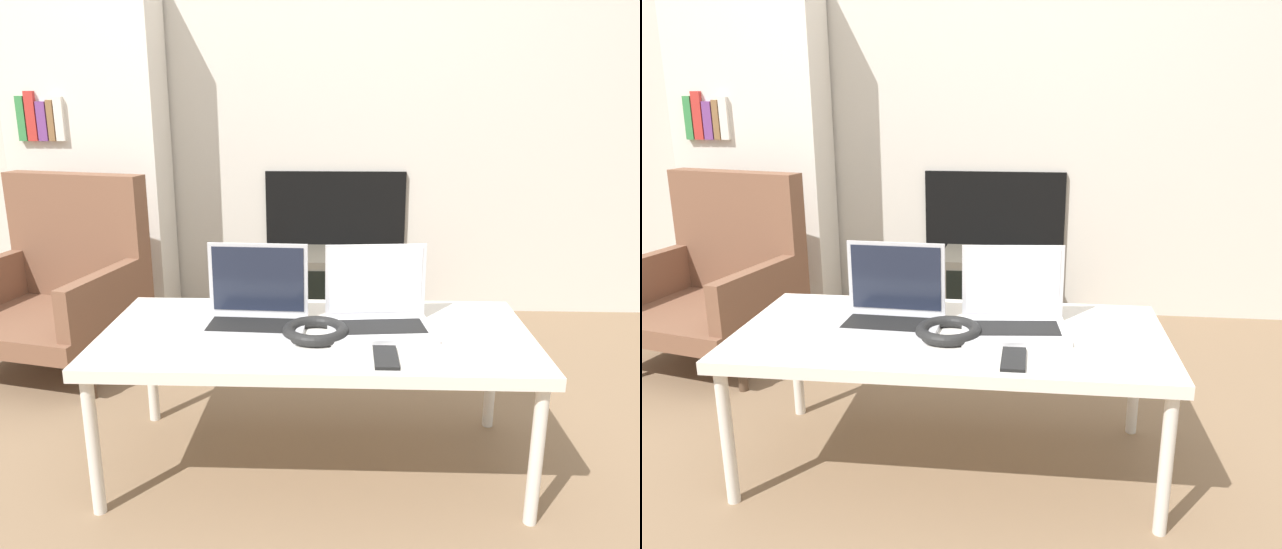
% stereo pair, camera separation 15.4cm
% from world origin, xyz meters
% --- Properties ---
extents(ground_plane, '(14.00, 14.00, 0.00)m').
position_xyz_m(ground_plane, '(0.00, 0.00, 0.00)').
color(ground_plane, '#7A6047').
extents(wall_back, '(7.00, 0.08, 2.60)m').
position_xyz_m(wall_back, '(0.00, 1.83, 1.29)').
color(wall_back, beige).
rests_on(wall_back, ground_plane).
extents(table, '(1.26, 0.60, 0.44)m').
position_xyz_m(table, '(0.00, 0.30, 0.41)').
color(table, silver).
rests_on(table, ground_plane).
extents(laptop_left, '(0.32, 0.23, 0.24)m').
position_xyz_m(laptop_left, '(-0.19, 0.34, 0.50)').
color(laptop_left, '#B2B2B7').
rests_on(laptop_left, table).
extents(laptop_right, '(0.33, 0.25, 0.24)m').
position_xyz_m(laptop_right, '(0.18, 0.34, 0.50)').
color(laptop_right, silver).
rests_on(laptop_right, table).
extents(headphones, '(0.19, 0.19, 0.04)m').
position_xyz_m(headphones, '(-0.00, 0.25, 0.46)').
color(headphones, black).
rests_on(headphones, table).
extents(phone, '(0.06, 0.15, 0.01)m').
position_xyz_m(phone, '(0.19, 0.10, 0.45)').
color(phone, black).
rests_on(phone, table).
extents(tv, '(0.49, 0.39, 0.36)m').
position_xyz_m(tv, '(0.03, 1.58, 0.18)').
color(tv, '#4C473D').
rests_on(tv, ground_plane).
extents(armchair, '(0.77, 0.75, 0.80)m').
position_xyz_m(armchair, '(-1.13, 1.08, 0.37)').
color(armchair, brown).
rests_on(armchair, ground_plane).
extents(bookshelf, '(0.71, 0.32, 1.67)m').
position_xyz_m(bookshelf, '(-1.16, 1.63, 0.83)').
color(bookshelf, silver).
rests_on(bookshelf, ground_plane).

